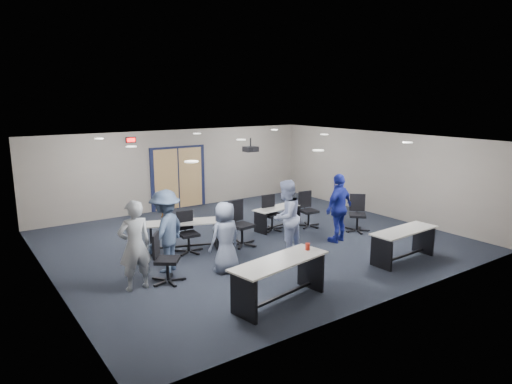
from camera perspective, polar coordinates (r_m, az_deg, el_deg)
floor at (r=12.30m, az=-0.50°, el=-6.11°), size 10.00×10.00×0.00m
back_wall at (r=15.81m, az=-9.77°, el=2.79°), size 10.00×0.04×2.70m
front_wall at (r=8.73m, az=16.48°, el=-4.88°), size 10.00×0.04×2.70m
left_wall at (r=10.09m, az=-24.69°, el=-3.25°), size 0.04×9.00×2.70m
right_wall at (r=15.30m, az=15.15°, el=2.24°), size 0.04×9.00×2.70m
ceiling at (r=11.75m, az=-0.52°, el=6.52°), size 10.00×9.00×0.04m
double_door at (r=15.83m, az=-9.68°, el=1.70°), size 2.00×0.07×2.20m
exit_sign at (r=15.03m, az=-15.38°, el=6.30°), size 0.32×0.07×0.18m
ceiling_projector at (r=12.36m, az=-0.68°, el=5.40°), size 0.35×0.32×0.37m
ceiling_can_lights at (r=11.96m, az=-1.20°, el=6.47°), size 6.24×5.74×0.02m
table_front_left at (r=8.60m, az=3.02°, el=-10.11°), size 2.15×1.03×0.98m
table_front_right at (r=11.26m, az=17.99°, el=-5.67°), size 1.87×0.70×0.75m
table_back_left at (r=11.58m, az=-9.06°, el=-4.77°), size 1.91×1.20×1.01m
table_back_right at (r=13.31m, az=2.76°, el=-2.75°), size 1.65×0.76×0.64m
chair_back_a at (r=11.37m, az=-8.44°, el=-5.05°), size 0.69×0.69×1.03m
chair_back_b at (r=11.76m, az=-1.75°, el=-4.00°), size 0.83×0.83×1.16m
chair_back_c at (r=13.09m, az=2.04°, el=-2.68°), size 0.68×0.68×1.02m
chair_back_d at (r=13.54m, az=6.61°, el=-2.21°), size 0.74×0.74×1.04m
chair_loose_left at (r=9.66m, az=-11.04°, el=-8.11°), size 0.93×0.93×1.06m
chair_loose_right at (r=13.31m, az=12.57°, el=-2.65°), size 0.94×0.94×1.05m
person_gray at (r=9.35m, az=-14.92°, el=-6.48°), size 0.67×0.44×1.83m
person_plaid at (r=10.00m, az=-3.86°, el=-5.65°), size 0.83×0.60×1.58m
person_lightblue at (r=11.14m, az=3.74°, el=-3.13°), size 1.07×0.95×1.83m
person_navy at (r=12.21m, az=10.33°, el=-1.97°), size 1.14×0.67×1.83m
person_back at (r=10.16m, az=-11.22°, el=-4.82°), size 1.36×1.24×1.83m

